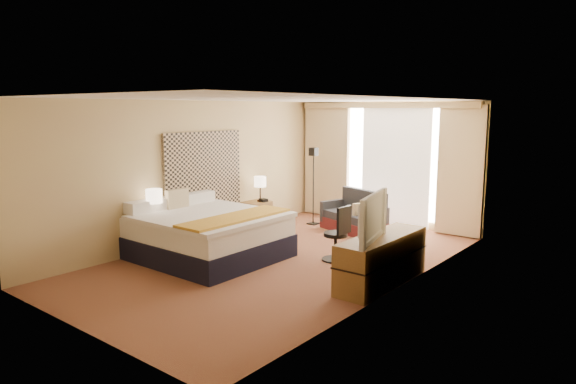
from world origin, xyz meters
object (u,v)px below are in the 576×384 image
Objects in this scene: nightstand_left at (158,238)px; desk_chair at (338,237)px; media_dresser at (382,259)px; loveseat at (355,218)px; lamp_left at (154,197)px; lamp_right at (260,182)px; nightstand_right at (257,215)px; floor_lamp at (314,170)px; television at (365,217)px; bed at (208,234)px.

desk_chair is at bearing 31.17° from nightstand_left.
loveseat reaches higher than media_dresser.
nightstand_left is 0.72m from lamp_left.
nightstand_left is 0.38× the size of loveseat.
nightstand_left is at bearing 91.84° from lamp_left.
nightstand_right is at bearing -134.24° from lamp_right.
media_dresser reaches higher than nightstand_left.
nightstand_left is 3.69m from floor_lamp.
nightstand_right is 0.31× the size of media_dresser.
loveseat is 4.04m from lamp_left.
television is at bearing -44.30° from floor_lamp.
floor_lamp is at bearing 54.99° from lamp_right.
bed is at bearing -145.20° from desk_chair.
nightstand_right is 3.97m from media_dresser.
loveseat is at bearing 64.03° from lamp_left.
desk_chair is at bearing 33.18° from bed.
lamp_right is at bearing 157.55° from media_dresser.
nightstand_right is 2.03m from loveseat.
floor_lamp is 3.13× the size of lamp_right.
lamp_right is (-3.65, 1.51, 0.61)m from media_dresser.
bed reaches higher than nightstand_left.
media_dresser is 3.91m from lamp_left.
floor_lamp is 1.46× the size of television.
desk_chair is at bearing 153.91° from media_dresser.
media_dresser is at bearing 16.44° from lamp_left.
nightstand_left is 0.25× the size of bed.
bed and lamp_right have the same top height.
desk_chair is at bearing -20.84° from lamp_right.
nightstand_left is 2.50m from nightstand_right.
media_dresser is 1.21m from desk_chair.
nightstand_right is 0.60× the size of desk_chair.
nightstand_right is at bearing 90.03° from lamp_left.
desk_chair is 3.13m from lamp_left.
nightstand_right is 1.05× the size of lamp_right.
loveseat is at bearing 128.20° from media_dresser.
television is (1.91, -2.89, 0.75)m from loveseat.
bed is 1.96× the size of television.
bed is 2.35m from lamp_right.
lamp_right is (0.05, 0.06, 0.68)m from nightstand_right.
lamp_right reaches higher than nightstand_right.
media_dresser is (3.70, -1.45, 0.07)m from nightstand_right.
floor_lamp is 2.80m from desk_chair.
bed is (0.81, 0.40, 0.12)m from nightstand_left.
nightstand_right is 0.69m from lamp_right.
desk_chair is at bearing -45.45° from floor_lamp.
lamp_left is (-1.74, -3.58, 0.72)m from loveseat.
nightstand_left is at bearing -147.22° from desk_chair.
nightstand_left is at bearing -153.67° from bed.
floor_lamp is at bearing 31.60° from television.
nightstand_left is at bearing -164.16° from media_dresser.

